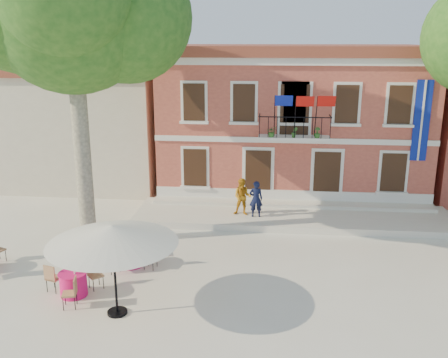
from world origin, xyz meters
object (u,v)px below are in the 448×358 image
Objects in this scene: cafe_table_0 at (131,254)px; cafe_table_1 at (73,283)px; patio_umbrella at (112,235)px; plane_tree_west at (71,9)px; pedestrian_navy at (256,199)px; pedestrian_orange at (242,197)px.

cafe_table_1 is (-1.20, -2.27, 0.00)m from cafe_table_0.
plane_tree_west is at bearing 118.25° from patio_umbrella.
pedestrian_navy is 0.62m from pedestrian_orange.
cafe_table_0 is at bearing 98.60° from patio_umbrella.
pedestrian_navy is at bearing -11.45° from pedestrian_orange.
patio_umbrella reaches higher than pedestrian_orange.
cafe_table_1 is at bearing -119.89° from pedestrian_orange.
pedestrian_orange reaches higher than cafe_table_1.
cafe_table_0 is at bearing 43.60° from pedestrian_navy.
cafe_table_1 is at bearing 151.23° from patio_umbrella.
cafe_table_1 is (-1.69, 0.93, -2.06)m from patio_umbrella.
plane_tree_west reaches higher than cafe_table_1.
patio_umbrella is at bearing -107.15° from pedestrian_orange.
cafe_table_1 is at bearing -117.90° from cafe_table_0.
pedestrian_navy is at bearing 23.67° from plane_tree_west.
plane_tree_west is 7.38× the size of pedestrian_navy.
pedestrian_navy is 0.98× the size of pedestrian_orange.
plane_tree_west is at bearing -148.74° from pedestrian_orange.
patio_umbrella is at bearing -28.77° from cafe_table_1.
pedestrian_navy reaches higher than cafe_table_1.
cafe_table_1 is (-4.85, -7.17, -0.70)m from pedestrian_orange.
plane_tree_west is at bearing 19.17° from pedestrian_navy.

